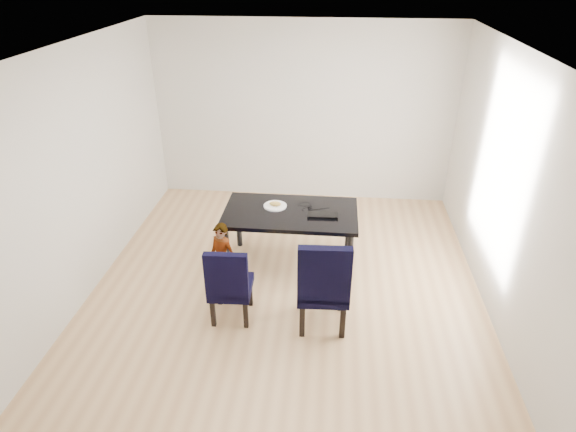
# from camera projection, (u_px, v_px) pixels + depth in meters

# --- Properties ---
(floor) EXTENTS (4.50, 5.00, 0.01)m
(floor) POSITION_uv_depth(u_px,v_px,m) (286.00, 287.00, 5.68)
(floor) COLOR tan
(floor) RESTS_ON ground
(ceiling) EXTENTS (4.50, 5.00, 0.01)m
(ceiling) POSITION_uv_depth(u_px,v_px,m) (286.00, 48.00, 4.38)
(ceiling) COLOR white
(ceiling) RESTS_ON wall_back
(wall_back) EXTENTS (4.50, 0.01, 2.70)m
(wall_back) POSITION_uv_depth(u_px,v_px,m) (303.00, 114.00, 7.22)
(wall_back) COLOR silver
(wall_back) RESTS_ON ground
(wall_front) EXTENTS (4.50, 0.01, 2.70)m
(wall_front) POSITION_uv_depth(u_px,v_px,m) (243.00, 360.00, 2.85)
(wall_front) COLOR silver
(wall_front) RESTS_ON ground
(wall_left) EXTENTS (0.01, 5.00, 2.70)m
(wall_left) POSITION_uv_depth(u_px,v_px,m) (80.00, 175.00, 5.23)
(wall_left) COLOR beige
(wall_left) RESTS_ON ground
(wall_right) EXTENTS (0.01, 5.00, 2.70)m
(wall_right) POSITION_uv_depth(u_px,v_px,m) (509.00, 193.00, 4.84)
(wall_right) COLOR white
(wall_right) RESTS_ON ground
(dining_table) EXTENTS (1.60, 0.90, 0.75)m
(dining_table) POSITION_uv_depth(u_px,v_px,m) (290.00, 238.00, 5.94)
(dining_table) COLOR black
(dining_table) RESTS_ON floor
(chair_left) EXTENTS (0.45, 0.47, 0.91)m
(chair_left) POSITION_uv_depth(u_px,v_px,m) (231.00, 281.00, 5.03)
(chair_left) COLOR black
(chair_left) RESTS_ON floor
(chair_right) EXTENTS (0.54, 0.56, 1.08)m
(chair_right) POSITION_uv_depth(u_px,v_px,m) (323.00, 281.00, 4.89)
(chair_right) COLOR black
(chair_right) RESTS_ON floor
(child) EXTENTS (0.38, 0.33, 0.89)m
(child) POSITION_uv_depth(u_px,v_px,m) (222.00, 260.00, 5.40)
(child) COLOR #FF6215
(child) RESTS_ON floor
(plate) EXTENTS (0.36, 0.36, 0.02)m
(plate) POSITION_uv_depth(u_px,v_px,m) (275.00, 206.00, 5.87)
(plate) COLOR white
(plate) RESTS_ON dining_table
(sandwich) EXTENTS (0.16, 0.10, 0.06)m
(sandwich) POSITION_uv_depth(u_px,v_px,m) (275.00, 204.00, 5.84)
(sandwich) COLOR #B38E3F
(sandwich) RESTS_ON plate
(laptop) EXTENTS (0.37, 0.25, 0.03)m
(laptop) POSITION_uv_depth(u_px,v_px,m) (323.00, 213.00, 5.69)
(laptop) COLOR black
(laptop) RESTS_ON dining_table
(cable_tangle) EXTENTS (0.17, 0.17, 0.01)m
(cable_tangle) POSITION_uv_depth(u_px,v_px,m) (307.00, 209.00, 5.81)
(cable_tangle) COLOR black
(cable_tangle) RESTS_ON dining_table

